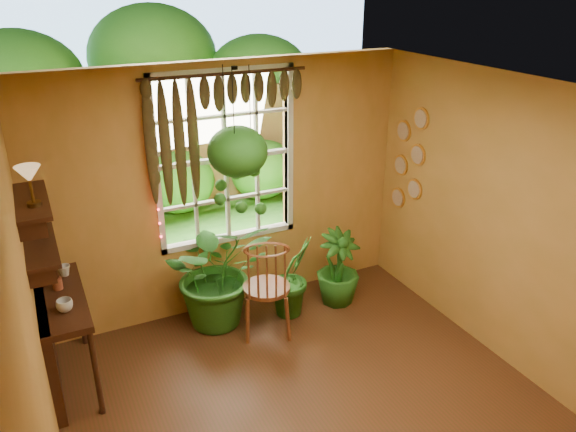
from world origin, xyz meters
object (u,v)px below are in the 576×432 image
at_px(windsor_chair, 267,301).
at_px(potted_plant_mid, 292,276).
at_px(counter_ledge, 53,333).
at_px(hanging_basket, 238,157).
at_px(potted_plant_left, 218,271).

distance_m(windsor_chair, potted_plant_mid, 0.46).
xyz_separation_m(counter_ledge, hanging_basket, (1.89, 0.26, 1.28)).
xyz_separation_m(counter_ledge, windsor_chair, (2.02, -0.07, -0.18)).
height_order(counter_ledge, hanging_basket, hanging_basket).
relative_size(counter_ledge, hanging_basket, 0.82).
bearing_deg(potted_plant_mid, windsor_chair, -151.46).
relative_size(counter_ledge, windsor_chair, 0.92).
bearing_deg(potted_plant_left, windsor_chair, -46.72).
bearing_deg(potted_plant_left, potted_plant_mid, -13.47).
bearing_deg(counter_ledge, potted_plant_mid, 3.41).
distance_m(potted_plant_left, potted_plant_mid, 0.82).
height_order(potted_plant_left, potted_plant_mid, potted_plant_left).
xyz_separation_m(windsor_chair, potted_plant_left, (-0.38, 0.40, 0.24)).
xyz_separation_m(potted_plant_left, potted_plant_mid, (0.78, -0.19, -0.16)).
bearing_deg(potted_plant_mid, hanging_basket, 167.57).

